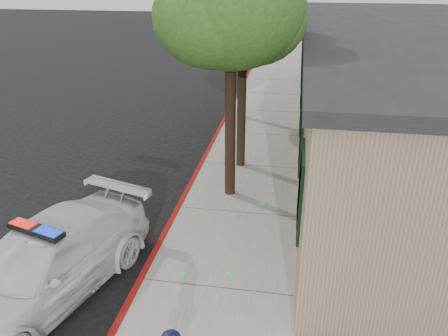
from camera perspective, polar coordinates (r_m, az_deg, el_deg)
ground at (r=9.49m, az=-11.14°, el=-14.71°), size 120.00×120.00×0.00m
sidewalk at (r=11.49m, az=1.51°, el=-6.05°), size 3.20×60.00×0.15m
red_curb at (r=11.76m, az=-5.97°, el=-5.37°), size 0.14×60.00×0.16m
clapboard_building at (r=16.67m, az=22.59°, el=9.60°), size 7.30×20.89×4.24m
police_car at (r=9.31m, az=-22.62°, el=-11.57°), size 3.39×5.42×1.58m
street_tree_near at (r=10.96m, az=0.98°, el=19.71°), size 3.60×3.55×6.49m
street_tree_mid at (r=12.96m, az=2.66°, el=19.58°), size 3.51×3.23×6.16m
street_tree_far at (r=17.89m, az=2.64°, el=21.00°), size 3.33×3.35×6.17m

